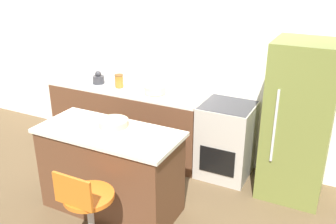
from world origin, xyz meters
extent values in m
plane|color=brown|center=(0.00, 0.00, 0.00)|extent=(14.00, 14.00, 0.00)
cube|color=white|center=(0.00, 0.65, 1.30)|extent=(8.00, 0.06, 2.60)
cube|color=brown|center=(-0.33, 0.32, 0.45)|extent=(2.22, 0.60, 0.90)
cube|color=silver|center=(-0.33, 0.32, 0.92)|extent=(2.22, 0.60, 0.03)
cube|color=#9EA3A8|center=(-0.72, 0.32, 0.94)|extent=(0.44, 0.33, 0.01)
cube|color=brown|center=(0.24, -0.91, 0.45)|extent=(1.44, 0.65, 0.89)
cube|color=silver|center=(0.24, -0.91, 0.91)|extent=(1.50, 0.69, 0.04)
cube|color=#B7B2A8|center=(1.10, 0.32, 0.47)|extent=(0.62, 0.60, 0.93)
cube|color=black|center=(1.10, 0.01, 0.33)|extent=(0.43, 0.01, 0.33)
cube|color=#333338|center=(1.10, 0.32, 0.94)|extent=(0.59, 0.57, 0.01)
cube|color=olive|center=(1.91, 0.29, 0.89)|extent=(0.69, 0.67, 1.79)
cube|color=silver|center=(1.73, -0.06, 0.94)|extent=(0.02, 0.02, 0.80)
cylinder|color=orange|center=(0.46, -1.55, 0.62)|extent=(0.45, 0.45, 0.04)
cube|color=orange|center=(0.46, -1.75, 0.78)|extent=(0.38, 0.02, 0.28)
cylinder|color=#333338|center=(-0.77, 0.29, 1.00)|extent=(0.16, 0.16, 0.11)
sphere|color=#333338|center=(-0.77, 0.29, 1.08)|extent=(0.09, 0.09, 0.09)
cylinder|color=#C1B28E|center=(0.12, 0.29, 0.99)|extent=(0.28, 0.28, 0.10)
cylinder|color=#9E6623|center=(-0.43, 0.29, 1.02)|extent=(0.11, 0.11, 0.16)
cylinder|color=brown|center=(-0.43, 0.29, 1.11)|extent=(0.12, 0.12, 0.02)
cylinder|color=#C1B28E|center=(0.22, -0.79, 0.97)|extent=(0.31, 0.31, 0.07)
camera|label=1|loc=(2.33, -3.70, 2.55)|focal=40.00mm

